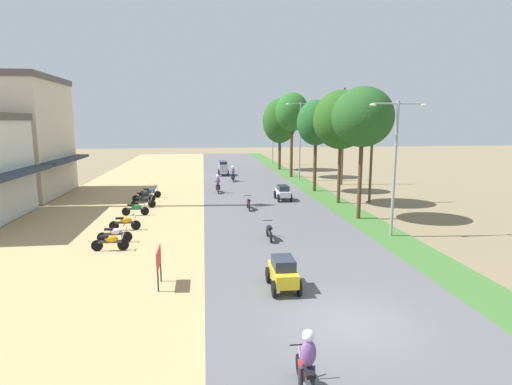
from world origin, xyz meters
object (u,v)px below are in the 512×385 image
at_px(parked_motorbike_seventh, 150,192).
at_px(median_tree_second, 341,120).
at_px(streetlamp_mid, 300,136).
at_px(parked_motorbike_nearest, 110,241).
at_px(parked_motorbike_sixth, 144,196).
at_px(median_tree_nearest, 363,117).
at_px(utility_pole_far, 372,146).
at_px(motorbike_ahead_fourth, 218,184).
at_px(car_van_silver, 223,167).
at_px(motorbike_ahead_third, 248,203).
at_px(street_signboard, 159,260).
at_px(parked_motorbike_fifth, 144,201).
at_px(streetlamp_near, 395,159).
at_px(streetlamp_far, 273,135).
at_px(utility_pole_near, 343,135).
at_px(median_tree_fifth, 280,121).
at_px(motorbike_ahead_fifth, 233,174).
at_px(parked_motorbike_third, 125,222).
at_px(motorbike_ahead_second, 269,230).
at_px(parked_motorbike_fourth, 136,208).
at_px(car_sedan_white, 283,192).
at_px(motorbike_foreground_rider, 307,364).
at_px(median_tree_fourth, 292,112).
at_px(median_tree_third, 316,123).
at_px(car_hatchback_yellow, 283,272).
at_px(parked_motorbike_second, 115,233).

height_order(parked_motorbike_seventh, median_tree_second, median_tree_second).
bearing_deg(streetlamp_mid, parked_motorbike_nearest, -123.04).
xyz_separation_m(parked_motorbike_sixth, median_tree_nearest, (14.71, -7.48, 6.03)).
height_order(utility_pole_far, motorbike_ahead_fourth, utility_pole_far).
relative_size(car_van_silver, motorbike_ahead_third, 1.34).
xyz_separation_m(street_signboard, streetlamp_mid, (12.01, 27.63, 3.71)).
relative_size(parked_motorbike_fifth, motorbike_ahead_fourth, 1.00).
bearing_deg(motorbike_ahead_fourth, median_tree_nearest, -51.12).
distance_m(utility_pole_far, motorbike_ahead_fourth, 13.52).
xyz_separation_m(streetlamp_near, streetlamp_far, (0.00, 39.34, 0.12)).
height_order(utility_pole_near, motorbike_ahead_third, utility_pole_near).
bearing_deg(median_tree_fifth, streetlamp_near, -89.50).
xyz_separation_m(parked_motorbike_fifth, motorbike_ahead_fifth, (7.49, 12.62, 0.30)).
height_order(parked_motorbike_third, motorbike_ahead_fifth, motorbike_ahead_fifth).
height_order(streetlamp_near, motorbike_ahead_second, streetlamp_near).
bearing_deg(parked_motorbike_fourth, car_sedan_white, 20.38).
height_order(median_tree_second, streetlamp_mid, median_tree_second).
height_order(motorbike_ahead_second, motorbike_ahead_fifth, motorbike_ahead_fifth).
bearing_deg(streetlamp_near, streetlamp_mid, 90.00).
xyz_separation_m(car_van_silver, motorbike_ahead_fourth, (-1.05, -12.04, -0.17)).
bearing_deg(street_signboard, motorbike_foreground_rider, -59.77).
xyz_separation_m(parked_motorbike_fifth, median_tree_fifth, (14.41, 22.84, 5.87)).
height_order(streetlamp_near, streetlamp_far, streetlamp_far).
height_order(median_tree_fourth, car_sedan_white, median_tree_fourth).
distance_m(median_tree_nearest, median_tree_third, 10.86).
distance_m(parked_motorbike_nearest, motorbike_ahead_second, 8.06).
distance_m(parked_motorbike_fourth, car_van_silver, 21.33).
height_order(car_van_silver, motorbike_foreground_rider, car_van_silver).
bearing_deg(median_tree_third, car_sedan_white, -132.66).
height_order(parked_motorbike_seventh, car_sedan_white, car_sedan_white).
distance_m(utility_pole_near, motorbike_ahead_fifth, 12.04).
bearing_deg(parked_motorbike_fifth, utility_pole_near, 27.09).
height_order(median_tree_second, motorbike_ahead_third, median_tree_second).
xyz_separation_m(median_tree_nearest, motorbike_ahead_fifth, (-6.95, 17.83, -5.73)).
relative_size(median_tree_nearest, median_tree_second, 0.98).
bearing_deg(parked_motorbike_fourth, streetlamp_mid, 45.45).
height_order(parked_motorbike_fourth, median_tree_second, median_tree_second).
bearing_deg(median_tree_fifth, car_hatchback_yellow, -100.38).
relative_size(parked_motorbike_sixth, utility_pole_far, 0.21).
xyz_separation_m(parked_motorbike_second, motorbike_ahead_second, (8.08, -0.51, 0.02)).
bearing_deg(streetlamp_far, parked_motorbike_nearest, -110.31).
distance_m(parked_motorbike_fifth, streetlamp_near, 17.84).
relative_size(streetlamp_mid, motorbike_ahead_second, 4.61).
xyz_separation_m(street_signboard, median_tree_fifth, (11.73, 37.83, 5.31)).
bearing_deg(car_hatchback_yellow, parked_motorbike_seventh, 110.23).
xyz_separation_m(parked_motorbike_seventh, utility_pole_near, (18.33, 5.27, 4.44)).
height_order(median_tree_fifth, motorbike_ahead_second, median_tree_fifth).
xyz_separation_m(parked_motorbike_third, median_tree_third, (14.62, 11.95, 5.65)).
bearing_deg(parked_motorbike_seventh, car_van_silver, 63.72).
bearing_deg(parked_motorbike_third, parked_motorbike_fifth, 88.52).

